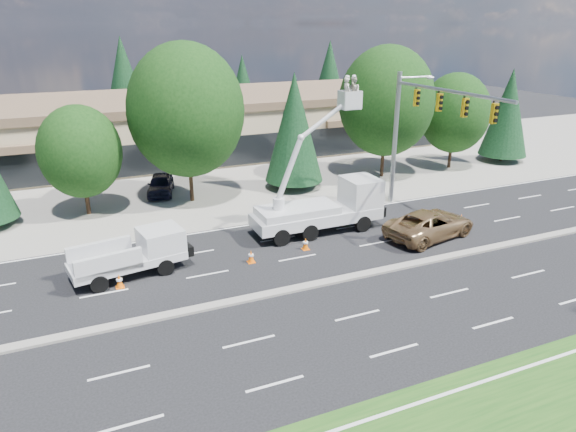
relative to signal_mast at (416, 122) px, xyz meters
name	(u,v)px	position (x,y,z in m)	size (l,w,h in m)	color
ground	(324,284)	(-10.03, -7.04, -6.06)	(140.00, 140.00, 0.00)	black
concrete_apron	(214,178)	(-10.03, 12.96, -6.05)	(140.00, 22.00, 0.01)	gray
road_median	(324,282)	(-10.03, -7.04, -6.00)	(120.00, 0.55, 0.12)	gray
strip_mall	(185,123)	(-10.03, 22.93, -3.23)	(50.40, 15.40, 5.50)	tan
tree_front_c	(80,152)	(-20.03, 7.96, -1.82)	(5.22, 5.22, 7.25)	#332114
tree_front_d	(186,111)	(-13.03, 7.96, 0.36)	(7.90, 7.90, 10.97)	#332114
tree_front_e	(294,128)	(-5.03, 7.96, -1.38)	(4.42, 4.42, 8.72)	#332114
tree_front_f	(386,101)	(2.97, 7.96, 0.09)	(7.57, 7.57, 10.51)	#332114
tree_front_g	(455,113)	(9.97, 7.96, -1.27)	(5.89, 5.89, 8.17)	#332114
tree_front_h	(508,112)	(15.97, 7.96, -1.59)	(4.22, 4.22, 8.32)	#332114
tree_back_b	(124,82)	(-14.03, 34.96, -0.29)	(5.45, 5.45, 10.74)	#332114
tree_back_c	(243,88)	(-0.03, 34.96, -1.53)	(4.28, 4.28, 8.44)	#332114
tree_back_d	(329,77)	(11.97, 34.96, -0.70)	(5.06, 5.06, 9.98)	#332114
signal_mast	(416,122)	(0.00, 0.00, 0.00)	(2.76, 10.16, 9.00)	gray
utility_pickup	(136,257)	(-18.27, -2.29, -5.17)	(5.85, 2.96, 2.14)	silver
bucket_truck	(327,200)	(-6.70, -0.84, -4.12)	(8.00, 2.63, 9.23)	silver
traffic_cone_a	(119,281)	(-19.27, -3.51, -5.72)	(0.40, 0.40, 0.70)	#FF6608
traffic_cone_b	(251,256)	(-12.52, -3.37, -5.72)	(0.40, 0.40, 0.70)	#FF6608
traffic_cone_c	(306,244)	(-9.15, -2.99, -5.72)	(0.40, 0.40, 0.70)	#FF6608
traffic_cone_d	(417,225)	(-1.57, -3.05, -5.72)	(0.40, 0.40, 0.70)	#FF6608
traffic_cone_e	(461,219)	(1.52, -3.39, -5.72)	(0.40, 0.40, 0.70)	#FF6608
minivan	(430,224)	(-1.59, -4.24, -5.24)	(2.71, 5.87, 1.63)	#987449
parked_car_west	(161,184)	(-14.79, 10.40, -5.31)	(1.75, 4.36, 1.49)	black
parked_car_east	(292,167)	(-3.99, 10.77, -5.24)	(1.73, 4.97, 1.64)	black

